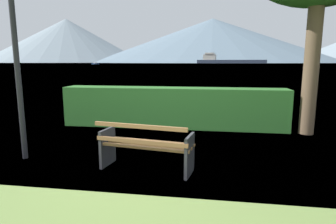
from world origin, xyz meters
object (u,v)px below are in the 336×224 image
at_px(fishing_boat_near, 95,64).
at_px(park_bench, 146,147).
at_px(cargo_ship_large, 226,60).
at_px(lamp_post, 13,20).

bearing_deg(fishing_boat_near, park_bench, -66.91).
bearing_deg(fishing_boat_near, cargo_ship_large, 52.11).
xyz_separation_m(park_bench, lamp_post, (-2.48, 0.26, 2.18)).
height_order(cargo_ship_large, fishing_boat_near, cargo_ship_large).
distance_m(lamp_post, fishing_boat_near, 203.28).
xyz_separation_m(park_bench, cargo_ship_large, (15.41, 310.95, 2.74)).
bearing_deg(park_bench, lamp_post, 173.98).
xyz_separation_m(lamp_post, cargo_ship_large, (17.89, 310.69, 0.57)).
relative_size(park_bench, cargo_ship_large, 0.02).
xyz_separation_m(cargo_ship_large, fishing_boat_near, (-95.61, -122.87, -2.71)).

